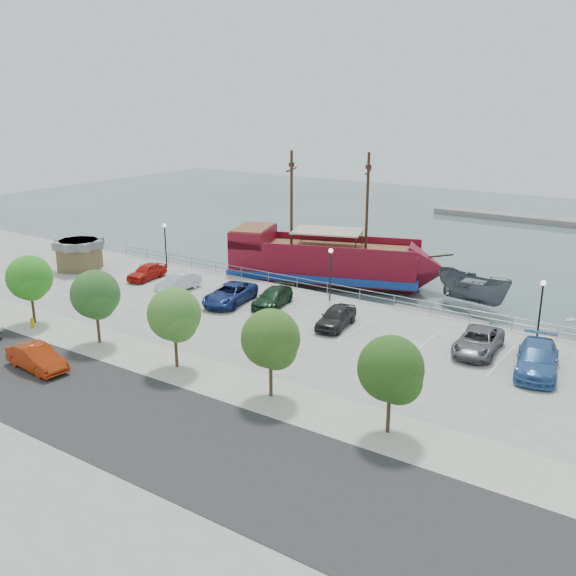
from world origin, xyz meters
The scene contains 28 objects.
ground centered at (0.00, 0.00, -1.00)m, with size 160.00×160.00×0.00m, color #3E4D4D.
land_slab centered at (0.00, -21.00, -0.60)m, with size 100.00×58.00×1.20m, color gray.
street centered at (0.00, -16.00, 0.01)m, with size 100.00×8.00×0.04m, color #2A2828.
sidewalk centered at (0.00, -10.00, 0.01)m, with size 100.00×4.00×0.05m, color #B8B7A0.
seawall_railing centered at (0.00, 7.80, 0.53)m, with size 50.00×0.06×1.00m.
pirate_ship centered at (-3.17, 13.73, 1.11)m, with size 20.34×11.43×12.61m.
patrol_boat centered at (9.10, 14.13, 0.36)m, with size 2.65×7.04×2.72m, color #52565E.
dock_west centered at (-12.80, 9.20, -0.81)m, with size 6.52×1.86×0.37m, color gray.
dock_mid centered at (7.95, 9.20, -0.78)m, with size 7.74×2.21×0.44m, color slate.
dock_east centered at (16.31, 9.20, -0.79)m, with size 7.45×2.13×0.43m, color slate.
shed centered at (-24.17, 1.44, 1.53)m, with size 4.60×4.60×2.87m.
street_sedan centered at (-7.71, -14.92, 0.74)m, with size 1.57×4.52×1.49m, color #B12E0B.
fire_hydrant centered at (-14.09, -10.80, 0.44)m, with size 0.28×0.28×0.81m.
lamp_post_left centered at (-18.00, 6.50, 2.94)m, with size 0.36×0.36×4.28m.
lamp_post_mid centered at (0.00, 6.50, 2.94)m, with size 0.36×0.36×4.28m.
lamp_post_right centered at (16.00, 6.50, 2.94)m, with size 0.36×0.36×4.28m.
tree_b centered at (-14.85, -10.07, 3.30)m, with size 3.30×3.20×5.00m.
tree_c centered at (-7.85, -10.07, 3.30)m, with size 3.30×3.20×5.00m.
tree_d centered at (-0.85, -10.07, 3.30)m, with size 3.30×3.20×5.00m.
tree_e centered at (6.15, -10.07, 3.30)m, with size 3.30×3.20×5.00m.
tree_f centered at (13.15, -10.07, 3.30)m, with size 3.30×3.20×5.00m.
parked_car_a centered at (-16.67, 2.69, 0.71)m, with size 1.67×4.15×1.41m, color red.
parked_car_b centered at (-11.95, 1.72, 0.69)m, with size 1.46×4.19×1.38m, color silver.
parked_car_c centered at (-6.16, 1.45, 0.78)m, with size 2.57×5.58×1.55m, color navy.
parked_car_d centered at (-2.98, 2.79, 0.68)m, with size 1.92×4.72×1.37m, color black.
parked_car_e centered at (3.45, 1.49, 0.76)m, with size 1.80×4.46×1.52m, color black.
parked_car_g centered at (13.30, 2.56, 0.73)m, with size 2.44×5.28×1.47m, color #5F5F63.
parked_car_h centered at (17.19, 1.45, 0.84)m, with size 2.35×5.77×1.68m, color #3764A3.
Camera 1 is at (24.62, -35.84, 15.85)m, focal length 40.00 mm.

